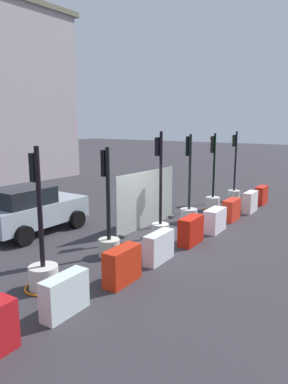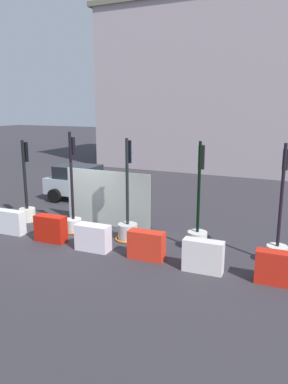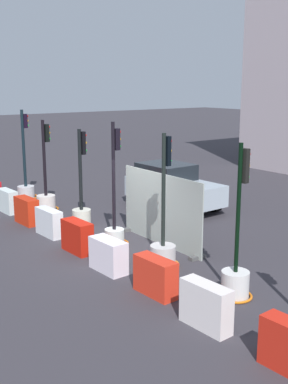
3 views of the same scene
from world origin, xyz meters
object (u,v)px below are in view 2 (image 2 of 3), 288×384
at_px(traffic_light_3, 73,214).
at_px(construction_barrier_3, 10,222).
at_px(construction_barrier_4, 51,229).
at_px(traffic_light_6, 277,245).
at_px(construction_barrier_6, 146,245).
at_px(construction_barrier_7, 203,256).
at_px(traffic_light_5, 198,232).
at_px(car_silver_hatchback, 85,183).
at_px(construction_barrier_5, 93,238).
at_px(construction_barrier_8, 276,268).
at_px(traffic_light_4, 128,225).
at_px(traffic_light_2, 27,204).

bearing_deg(traffic_light_3, construction_barrier_3, -147.64).
bearing_deg(construction_barrier_4, traffic_light_6, 11.06).
bearing_deg(construction_barrier_6, construction_barrier_7, -4.40).
height_order(traffic_light_5, construction_barrier_7, traffic_light_5).
bearing_deg(construction_barrier_7, construction_barrier_4, 179.15).
xyz_separation_m(traffic_light_3, construction_barrier_4, (-0.04, -1.20, -0.19)).
xyz_separation_m(traffic_light_5, car_silver_hatchback, (-6.83, 3.79, 0.26)).
bearing_deg(construction_barrier_4, construction_barrier_5, -1.69).
height_order(construction_barrier_4, car_silver_hatchback, car_silver_hatchback).
xyz_separation_m(construction_barrier_3, construction_barrier_4, (1.84, -0.01, 0.02)).
height_order(traffic_light_5, construction_barrier_8, traffic_light_5).
xyz_separation_m(traffic_light_4, car_silver_hatchback, (-4.42, 3.91, 0.32)).
xyz_separation_m(traffic_light_2, traffic_light_3, (2.38, -0.23, -0.05)).
bearing_deg(construction_barrier_5, car_silver_hatchback, 126.64).
xyz_separation_m(traffic_light_3, construction_barrier_8, (7.10, -1.17, -0.20)).
distance_m(construction_barrier_3, construction_barrier_5, 3.54).
bearing_deg(car_silver_hatchback, construction_barrier_5, -53.36).
bearing_deg(traffic_light_6, construction_barrier_7, -140.34).
relative_size(traffic_light_4, traffic_light_6, 0.99).
bearing_deg(traffic_light_5, construction_barrier_7, -66.81).
bearing_deg(traffic_light_2, traffic_light_4, -1.79).
height_order(traffic_light_4, traffic_light_5, traffic_light_4).
relative_size(traffic_light_2, traffic_light_6, 0.92).
bearing_deg(traffic_light_3, construction_barrier_8, -9.38).
height_order(traffic_light_6, car_silver_hatchback, traffic_light_6).
xyz_separation_m(traffic_light_5, construction_barrier_3, (-6.47, -1.40, -0.16)).
distance_m(traffic_light_3, traffic_light_6, 6.98).
distance_m(traffic_light_5, construction_barrier_5, 3.28).
bearing_deg(traffic_light_4, traffic_light_3, -177.72).
relative_size(traffic_light_6, construction_barrier_5, 3.11).
bearing_deg(construction_barrier_5, construction_barrier_7, -0.46).
bearing_deg(car_silver_hatchback, construction_barrier_7, -35.25).
height_order(traffic_light_2, car_silver_hatchback, traffic_light_2).
height_order(traffic_light_2, construction_barrier_3, traffic_light_2).
xyz_separation_m(traffic_light_3, traffic_light_5, (4.59, 0.20, -0.05)).
relative_size(construction_barrier_5, construction_barrier_8, 1.08).
distance_m(traffic_light_5, construction_barrier_4, 4.84).
relative_size(traffic_light_5, construction_barrier_8, 3.32).
relative_size(construction_barrier_3, construction_barrier_5, 1.04).
bearing_deg(construction_barrier_6, construction_barrier_3, -179.52).
distance_m(traffic_light_2, construction_barrier_8, 9.59).
distance_m(traffic_light_3, traffic_light_4, 2.18).
relative_size(traffic_light_5, construction_barrier_4, 3.15).
bearing_deg(construction_barrier_8, traffic_light_5, 151.26).
xyz_separation_m(traffic_light_6, construction_barrier_8, (0.13, -1.34, -0.13)).
xyz_separation_m(traffic_light_5, construction_barrier_5, (-2.93, -1.46, -0.17)).
relative_size(construction_barrier_3, construction_barrier_8, 1.12).
bearing_deg(car_silver_hatchback, construction_barrier_3, -86.02).
distance_m(construction_barrier_6, construction_barrier_7, 1.77).
distance_m(traffic_light_5, construction_barrier_8, 2.87).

